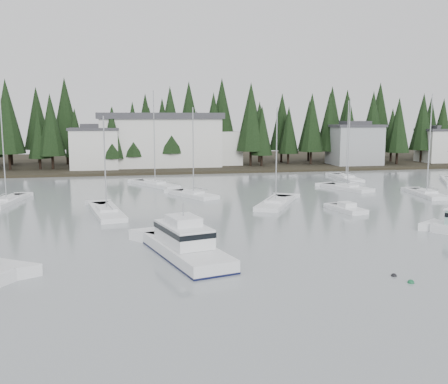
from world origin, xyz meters
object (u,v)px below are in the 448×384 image
Objects in this scene: house_west at (95,148)px; sailboat_0 at (426,195)px; harbor_inn at (170,140)px; sailboat_1 at (194,196)px; sailboat_7 at (107,213)px; runabout_1 at (347,210)px; house_east_a at (354,144)px; sailboat_3 at (7,202)px; sailboat_10 at (276,204)px; cabin_cruiser_center at (185,247)px; sailboat_5 at (347,189)px; sailboat_11 at (346,179)px; sailboat_6 at (155,185)px; house_east_b at (441,145)px.

sailboat_0 is (45.61, -40.71, -4.57)m from house_west.
house_west is at bearing -167.48° from harbor_inn.
sailboat_1 is 15.03m from sailboat_7.
sailboat_1 is at bearing 37.19° from runabout_1.
runabout_1 is (-23.83, -48.22, -4.77)m from house_east_a.
harbor_inn is 46.37m from sailboat_3.
harbor_inn is 50.57m from sailboat_7.
sailboat_1 is 12.19m from sailboat_10.
sailboat_1 is at bearing -138.86° from house_east_a.
house_west is at bearing 20.63° from runabout_1.
cabin_cruiser_center is 0.84× the size of sailboat_5.
sailboat_3 is (-23.62, -39.50, -5.68)m from harbor_inn.
sailboat_11 is (-11.23, -20.62, -4.83)m from house_east_a.
sailboat_5 is 28.94m from sailboat_6.
sailboat_3 is 1.23× the size of sailboat_10.
harbor_inn is 48.15m from sailboat_10.
sailboat_0 reaches higher than sailboat_1.
cabin_cruiser_center is at bearing -124.70° from house_east_a.
runabout_1 is (30.17, -49.22, -4.52)m from house_west.
sailboat_6 is at bearing -99.95° from harbor_inn.
sailboat_7 is at bearing 134.84° from sailboat_6.
sailboat_10 reaches higher than cabin_cruiser_center.
sailboat_1 is at bearing 75.13° from sailboat_5.
sailboat_3 is 1.09× the size of sailboat_5.
sailboat_6 is at bearing 72.21° from sailboat_0.
sailboat_5 is 0.99× the size of sailboat_11.
sailboat_3 reaches higher than sailboat_0.
sailboat_7 is at bearing 104.48° from sailboat_0.
sailboat_10 is (13.31, 20.49, -0.65)m from cabin_cruiser_center.
house_east_b is at bearing -52.03° from sailboat_11.
sailboat_10 is at bearing -174.84° from sailboat_6.
harbor_inn is at bearing -38.49° from sailboat_6.
sailboat_11 reaches higher than house_east_b.
house_west is at bearing 178.94° from house_east_a.
sailboat_11 is (5.07, 11.45, -0.01)m from sailboat_5.
sailboat_5 is 2.53× the size of runabout_1.
sailboat_0 reaches higher than runabout_1.
sailboat_3 is at bearing -150.67° from house_east_a.
house_west is 54.01m from house_east_a.
sailboat_7 is at bearing 125.22° from sailboat_10.
cabin_cruiser_center is (-65.76, -65.20, -3.70)m from house_east_b.
sailboat_7 is 2.08× the size of runabout_1.
sailboat_3 is 22.54m from sailboat_6.
sailboat_1 is at bearing 87.90° from sailboat_0.
runabout_1 is (-15.44, -8.51, 0.04)m from sailboat_0.
sailboat_0 is at bearing -71.42° from cabin_cruiser_center.
house_east_a reaches higher than house_east_b.
sailboat_5 is 1.22× the size of sailboat_7.
sailboat_11 reaches higher than sailboat_7.
runabout_1 is at bearing -170.49° from sailboat_6.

